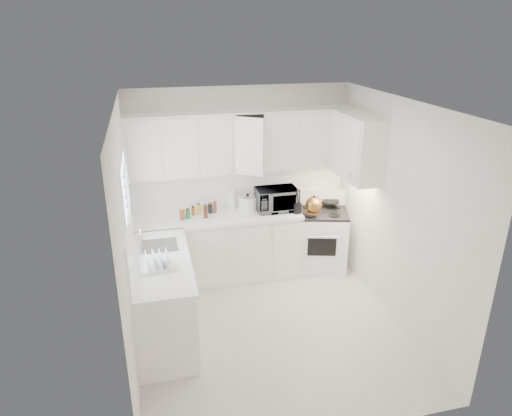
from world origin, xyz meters
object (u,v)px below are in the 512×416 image
object	(u,v)px
stove	(320,232)
rice_cooker	(248,202)
dish_rack	(156,260)
utensil_crock	(298,201)
microwave	(277,197)
tea_kettle	(314,204)

from	to	relation	value
stove	rice_cooker	bearing A→B (deg)	-170.18
dish_rack	utensil_crock	bearing A→B (deg)	24.41
stove	microwave	bearing A→B (deg)	-167.85
microwave	dish_rack	distance (m)	2.11
microwave	dish_rack	world-z (taller)	microwave
stove	microwave	world-z (taller)	microwave
rice_cooker	tea_kettle	bearing A→B (deg)	-35.92
stove	dish_rack	xyz separation A→B (m)	(-2.32, -1.25, 0.49)
stove	rice_cooker	xyz separation A→B (m)	(-1.04, 0.10, 0.51)
stove	tea_kettle	bearing A→B (deg)	-122.90
rice_cooker	utensil_crock	world-z (taller)	utensil_crock
microwave	rice_cooker	bearing A→B (deg)	170.10
tea_kettle	stove	bearing A→B (deg)	32.67
tea_kettle	dish_rack	world-z (taller)	tea_kettle
utensil_crock	microwave	bearing A→B (deg)	143.39
rice_cooker	utensil_crock	xyz separation A→B (m)	(0.63, -0.25, 0.05)
rice_cooker	utensil_crock	size ratio (longest dim) A/B	0.69
tea_kettle	dish_rack	bearing A→B (deg)	-162.00
dish_rack	stove	bearing A→B (deg)	22.73
tea_kettle	utensil_crock	size ratio (longest dim) A/B	0.80
tea_kettle	rice_cooker	size ratio (longest dim) A/B	1.16
rice_cooker	dish_rack	bearing A→B (deg)	-152.34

